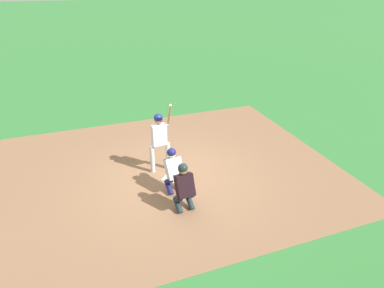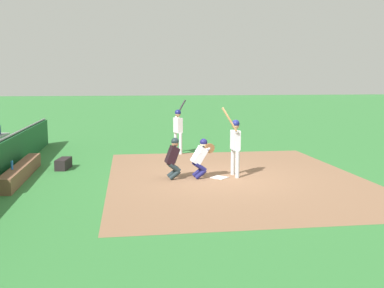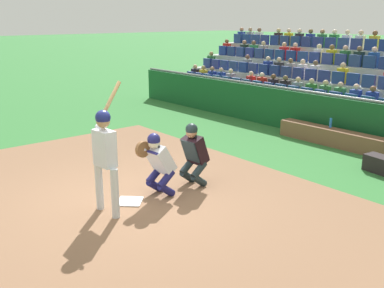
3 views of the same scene
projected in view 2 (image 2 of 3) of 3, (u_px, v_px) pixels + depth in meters
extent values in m
plane|color=#347837|center=(219.00, 178.00, 13.98)|extent=(160.00, 160.00, 0.00)
cube|color=#8B6348|center=(235.00, 177.00, 14.06)|extent=(10.00, 7.93, 0.01)
cube|color=white|center=(219.00, 177.00, 13.98)|extent=(0.62, 0.62, 0.02)
cylinder|color=silver|center=(233.00, 162.00, 14.40)|extent=(0.14, 0.14, 0.86)
cylinder|color=silver|center=(237.00, 164.00, 13.93)|extent=(0.14, 0.14, 0.86)
cube|color=silver|center=(235.00, 140.00, 14.06)|extent=(0.42, 0.24, 0.61)
sphere|color=#A87B53|center=(236.00, 126.00, 14.00)|extent=(0.22, 0.22, 0.22)
sphere|color=navy|center=(236.00, 124.00, 13.99)|extent=(0.25, 0.25, 0.25)
cylinder|color=silver|center=(235.00, 131.00, 13.97)|extent=(0.45, 0.12, 0.14)
cylinder|color=silver|center=(237.00, 132.00, 13.81)|extent=(0.17, 0.14, 0.13)
cylinder|color=tan|center=(230.00, 119.00, 13.69)|extent=(0.11, 0.50, 0.75)
sphere|color=black|center=(237.00, 131.00, 13.75)|extent=(0.06, 0.06, 0.06)
cylinder|color=navy|center=(198.00, 172.00, 14.12)|extent=(0.18, 0.40, 0.34)
cylinder|color=navy|center=(198.00, 165.00, 14.09)|extent=(0.18, 0.39, 0.33)
cylinder|color=navy|center=(201.00, 174.00, 13.82)|extent=(0.18, 0.40, 0.34)
cylinder|color=navy|center=(201.00, 167.00, 13.79)|extent=(0.18, 0.39, 0.33)
cube|color=silver|center=(199.00, 155.00, 13.89)|extent=(0.47, 0.53, 0.59)
cube|color=navy|center=(203.00, 155.00, 13.92)|extent=(0.41, 0.32, 0.42)
sphere|color=beige|center=(204.00, 144.00, 13.88)|extent=(0.22, 0.22, 0.22)
cube|color=black|center=(204.00, 144.00, 13.88)|extent=(0.21, 0.16, 0.19)
sphere|color=navy|center=(204.00, 142.00, 13.87)|extent=(0.24, 0.24, 0.24)
cylinder|color=brown|center=(210.00, 148.00, 13.82)|extent=(0.10, 0.31, 0.30)
cylinder|color=silver|center=(204.00, 151.00, 13.76)|extent=(0.19, 0.40, 0.22)
cylinder|color=#1E2B2F|center=(173.00, 173.00, 14.01)|extent=(0.17, 0.39, 0.34)
cylinder|color=#1E2B2F|center=(173.00, 166.00, 13.98)|extent=(0.17, 0.39, 0.33)
cylinder|color=#1E2B2F|center=(175.00, 175.00, 13.71)|extent=(0.17, 0.39, 0.34)
cylinder|color=#1E2B2F|center=(175.00, 168.00, 13.68)|extent=(0.17, 0.39, 0.33)
cube|color=black|center=(172.00, 155.00, 13.77)|extent=(0.45, 0.45, 0.60)
cube|color=#1E2B2F|center=(176.00, 155.00, 13.79)|extent=(0.40, 0.24, 0.45)
sphere|color=#B07351|center=(175.00, 143.00, 13.74)|extent=(0.22, 0.22, 0.22)
cube|color=black|center=(175.00, 143.00, 13.74)|extent=(0.21, 0.12, 0.20)
sphere|color=#1E2B2F|center=(175.00, 141.00, 13.73)|extent=(0.24, 0.24, 0.24)
cube|color=brown|center=(21.00, 171.00, 13.91)|extent=(4.40, 0.40, 0.44)
cylinder|color=blue|center=(12.00, 165.00, 13.08)|extent=(0.07, 0.07, 0.25)
cube|color=black|center=(64.00, 164.00, 15.42)|extent=(0.98, 0.50, 0.36)
cylinder|color=silver|center=(181.00, 144.00, 18.44)|extent=(0.17, 0.17, 0.87)
cylinder|color=silver|center=(176.00, 142.00, 18.87)|extent=(0.17, 0.17, 0.87)
cube|color=silver|center=(178.00, 125.00, 18.55)|extent=(0.51, 0.36, 0.62)
sphere|color=#A78153|center=(178.00, 114.00, 18.49)|extent=(0.23, 0.23, 0.23)
sphere|color=navy|center=(178.00, 113.00, 18.48)|extent=(0.25, 0.25, 0.25)
cylinder|color=silver|center=(178.00, 118.00, 18.57)|extent=(0.49, 0.20, 0.14)
cylinder|color=silver|center=(176.00, 118.00, 18.73)|extent=(0.16, 0.11, 0.13)
cylinder|color=#271E29|center=(181.00, 108.00, 18.87)|extent=(0.28, 0.50, 0.73)
sphere|color=black|center=(176.00, 117.00, 18.78)|extent=(0.06, 0.06, 0.06)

